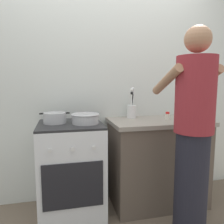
% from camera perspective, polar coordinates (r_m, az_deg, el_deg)
% --- Properties ---
extents(ground, '(6.00, 6.00, 0.00)m').
position_cam_1_polar(ground, '(2.38, -0.57, -25.11)').
color(ground, '#6B5B4C').
extents(back_wall, '(3.20, 0.10, 2.50)m').
position_cam_1_polar(back_wall, '(2.53, 1.35, 6.83)').
color(back_wall, silver).
rests_on(back_wall, ground).
extents(countertop, '(1.00, 0.60, 0.90)m').
position_cam_1_polar(countertop, '(2.47, 11.49, -12.27)').
color(countertop, brown).
rests_on(countertop, ground).
extents(stove_range, '(0.60, 0.62, 0.90)m').
position_cam_1_polar(stove_range, '(2.26, -10.41, -14.19)').
color(stove_range, silver).
rests_on(stove_range, ground).
extents(pot, '(0.28, 0.21, 0.10)m').
position_cam_1_polar(pot, '(2.17, -14.48, -1.49)').
color(pot, '#B2B2B7').
rests_on(pot, stove_range).
extents(mixing_bowl, '(0.26, 0.26, 0.09)m').
position_cam_1_polar(mixing_bowl, '(2.09, -6.84, -1.59)').
color(mixing_bowl, '#B7B7BC').
rests_on(mixing_bowl, stove_range).
extents(utensil_crock, '(0.10, 0.10, 0.33)m').
position_cam_1_polar(utensil_crock, '(2.41, 5.06, 0.57)').
color(utensil_crock, silver).
rests_on(utensil_crock, countertop).
extents(spice_bottle, '(0.04, 0.04, 0.08)m').
position_cam_1_polar(spice_bottle, '(2.36, 14.06, -1.02)').
color(spice_bottle, silver).
rests_on(spice_bottle, countertop).
extents(person, '(0.41, 0.50, 1.70)m').
position_cam_1_polar(person, '(1.85, 20.05, -6.10)').
color(person, black).
rests_on(person, ground).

